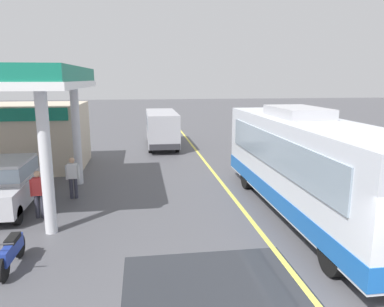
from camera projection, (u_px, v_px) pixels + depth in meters
The scene contains 9 objects.
ground at pixel (193, 147), 25.47m from camera, with size 120.00×120.00×0.00m, color #4C4C51.
lane_divider_stripe at pixel (206, 163), 20.62m from camera, with size 0.16×50.00×0.01m, color #D8CC4C.
coach_bus_main at pixel (307, 167), 12.45m from camera, with size 2.60×11.04×3.69m.
gas_station_roadside at pixel (0, 124), 16.93m from camera, with size 9.10×11.95×5.10m.
car_at_pump at pixel (8, 182), 13.13m from camera, with size 1.70×4.20×1.82m.
minibus_opposing_lane at pixel (162, 126), 25.17m from camera, with size 2.04×6.13×2.44m.
motorcycle_parked_forecourt at pixel (12, 251), 9.09m from camera, with size 0.55×1.80×0.92m.
pedestrian_near_pump at pixel (39, 192), 12.29m from camera, with size 0.55×0.22×1.66m.
pedestrian_by_shop at pixel (73, 176), 14.33m from camera, with size 0.55×0.22×1.66m.
Camera 1 is at (-3.59, -4.79, 4.69)m, focal length 33.97 mm.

